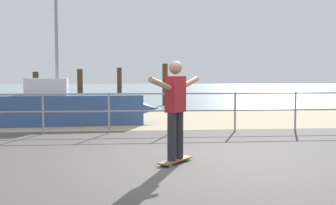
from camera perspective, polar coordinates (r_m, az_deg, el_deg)
The scene contains 11 objects.
ground_plane at distance 6.29m, azimuth 3.45°, elevation -10.05°, with size 24.00×10.00×0.04m, color #514C49.
beach_strip at distance 14.15m, azimuth -1.62°, elevation -2.28°, with size 24.00×6.00×0.04m, color tan.
sea_surface at distance 42.07m, azimuth -4.24°, elevation 1.79°, with size 72.00×50.00×0.04m, color #849EA3.
railing_fence at distance 10.68m, azimuth -8.09°, elevation -0.54°, with size 13.13×0.05×1.05m.
sailboat at distance 12.88m, azimuth -12.79°, elevation -0.62°, with size 5.02×1.74×5.86m.
skateboard at distance 7.08m, azimuth 1.02°, elevation -7.91°, with size 0.66×0.75×0.08m.
skateboarder at distance 6.95m, azimuth 1.03°, elevation -0.22°, with size 0.98×1.18×1.65m.
groyne_post_0 at distance 24.36m, azimuth -17.60°, elevation 2.08°, with size 0.32×0.32×1.66m, color #422D1E.
groyne_post_1 at distance 25.10m, azimuth -11.92°, elevation 2.41°, with size 0.32×0.32×1.82m, color #422D1E.
groyne_post_2 at distance 25.20m, azimuth -6.65°, elevation 2.57°, with size 0.28×0.28×1.91m, color #422D1E.
groyne_post_3 at distance 20.31m, azimuth -0.41°, elevation 2.46°, with size 0.26×0.26×2.04m, color #422D1E.
Camera 1 is at (-0.96, -7.03, 1.51)m, focal length 44.64 mm.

